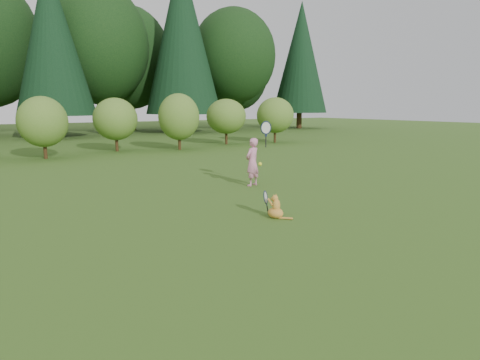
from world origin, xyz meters
TOP-DOWN VIEW (x-y plane):
  - ground at (0.00, 0.00)m, footprint 100.00×100.00m
  - shrub_row at (0.00, 13.00)m, footprint 28.00×3.00m
  - woodland_backdrop at (0.00, 23.00)m, footprint 48.00×10.00m
  - child at (2.09, 3.10)m, footprint 0.74×0.45m
  - cat at (0.67, 0.29)m, footprint 0.38×0.65m
  - tennis_ball at (0.86, 1.05)m, footprint 0.08×0.08m

SIDE VIEW (x-z plane):
  - ground at x=0.00m, z-range 0.00..0.00m
  - cat at x=0.67m, z-range -0.08..0.55m
  - child at x=2.09m, z-range -0.29..1.63m
  - tennis_ball at x=0.86m, z-range 0.89..0.97m
  - shrub_row at x=0.00m, z-range 0.00..2.80m
  - woodland_backdrop at x=0.00m, z-range 0.00..15.00m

